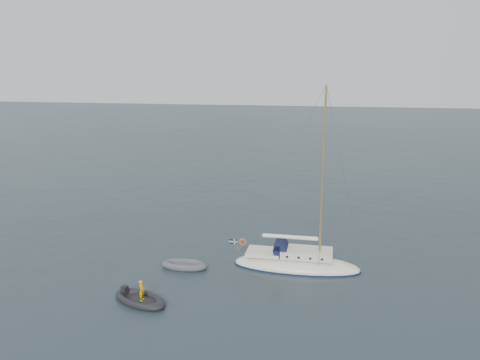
# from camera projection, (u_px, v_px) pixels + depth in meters

# --- Properties ---
(ground) EXTENTS (300.00, 300.00, 0.00)m
(ground) POSITION_uv_depth(u_px,v_px,m) (243.00, 256.00, 31.67)
(ground) COLOR black
(ground) RESTS_ON ground
(sailboat) EXTENTS (8.40, 2.52, 11.95)m
(sailboat) POSITION_uv_depth(u_px,v_px,m) (297.00, 254.00, 29.52)
(sailboat) COLOR silver
(sailboat) RESTS_ON ground
(dinghy) EXTENTS (3.01, 1.36, 0.43)m
(dinghy) POSITION_uv_depth(u_px,v_px,m) (184.00, 265.00, 29.69)
(dinghy) COLOR #4F4F54
(dinghy) RESTS_ON ground
(rib) EXTENTS (3.40, 1.55, 1.33)m
(rib) POSITION_uv_depth(u_px,v_px,m) (140.00, 299.00, 25.20)
(rib) COLOR black
(rib) RESTS_ON ground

